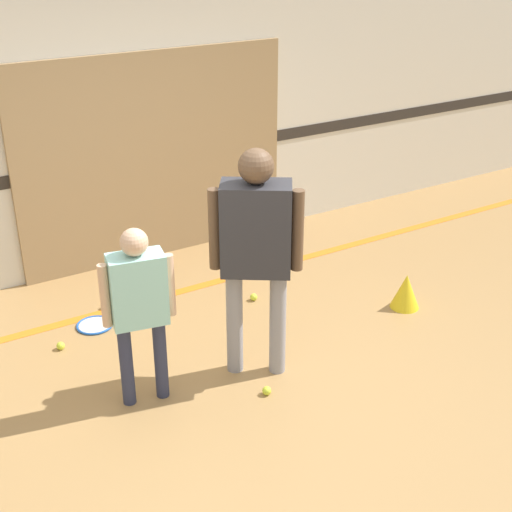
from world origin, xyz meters
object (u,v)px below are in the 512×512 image
Objects in this scene: racket_spare_on_floor at (97,325)px; tennis_ball_by_spare_racket at (106,306)px; tennis_ball_stray_left at (61,346)px; tennis_ball_near_instructor at (267,391)px; training_cone at (406,291)px; tennis_ball_stray_right at (254,297)px; person_student_left at (139,298)px; person_instructor at (256,241)px.

tennis_ball_by_spare_racket is at bearing 77.56° from racket_spare_on_floor.
tennis_ball_by_spare_racket is at bearing 38.84° from tennis_ball_stray_left.
tennis_ball_near_instructor is at bearing -42.05° from racket_spare_on_floor.
tennis_ball_stray_right is at bearing 143.82° from training_cone.
tennis_ball_stray_left is 1.75m from tennis_ball_stray_right.
tennis_ball_stray_right is (1.37, -0.31, 0.02)m from racket_spare_on_floor.
person_student_left is 20.26× the size of tennis_ball_stray_right.
person_student_left reaches higher than tennis_ball_stray_left.
tennis_ball_by_spare_racket is at bearing 149.65° from training_cone.
tennis_ball_stray_left is (-1.20, 1.05, -1.05)m from person_instructor.
racket_spare_on_floor is 1.79× the size of training_cone.
tennis_ball_by_spare_racket is 2.66m from training_cone.
training_cone is (2.29, -1.34, 0.13)m from tennis_ball_by_spare_racket.
tennis_ball_near_instructor is (0.73, -1.56, 0.02)m from racket_spare_on_floor.
racket_spare_on_floor is 0.42m from tennis_ball_stray_left.
tennis_ball_by_spare_racket and tennis_ball_stray_left have the same top height.
person_student_left is 1.83m from tennis_ball_stray_right.
racket_spare_on_floor is 8.62× the size of tennis_ball_near_instructor.
racket_spare_on_floor is at bearing 98.88° from person_student_left.
tennis_ball_near_instructor is 1.00× the size of tennis_ball_stray_left.
person_student_left reaches higher than tennis_ball_near_instructor.
training_cone is (1.73, 0.46, 0.13)m from tennis_ball_near_instructor.
person_instructor reaches higher than racket_spare_on_floor.
tennis_ball_stray_left is at bearing 162.27° from training_cone.
tennis_ball_near_instructor is 1.41m from tennis_ball_stray_right.
tennis_ball_by_spare_racket is at bearing 155.60° from tennis_ball_stray_right.
tennis_ball_stray_right is at bearing 41.81° from person_student_left.
training_cone is (1.09, -0.80, 0.13)m from tennis_ball_stray_right.
person_instructor is 1.89m from training_cone.
person_student_left is 1.18m from tennis_ball_near_instructor.
tennis_ball_near_instructor is at bearing -51.07° from tennis_ball_stray_left.
training_cone is (2.83, -0.91, 0.13)m from tennis_ball_stray_left.
person_instructor is 1.32× the size of person_student_left.
training_cone is at bearing 38.50° from person_instructor.
tennis_ball_by_spare_racket is 0.21× the size of training_cone.
tennis_ball_near_instructor is 1.75m from tennis_ball_stray_left.
person_student_left is 1.62m from tennis_ball_by_spare_racket.
person_student_left reaches higher than training_cone.
person_instructor reaches higher than person_student_left.
training_cone is (2.50, 0.05, -0.67)m from person_student_left.
tennis_ball_by_spare_racket is at bearing 107.28° from tennis_ball_near_instructor.
person_student_left is 4.21× the size of training_cone.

